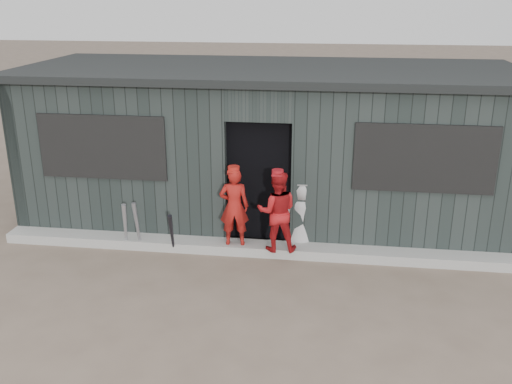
# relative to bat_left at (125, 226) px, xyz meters

# --- Properties ---
(ground) EXTENTS (80.00, 80.00, 0.00)m
(ground) POSITION_rel_bat_left_xyz_m (2.00, -1.65, -0.40)
(ground) COLOR brown
(ground) RESTS_ON ground
(curb) EXTENTS (8.00, 0.36, 0.15)m
(curb) POSITION_rel_bat_left_xyz_m (2.00, 0.17, -0.32)
(curb) COLOR #9A9995
(curb) RESTS_ON ground
(bat_left) EXTENTS (0.16, 0.27, 0.79)m
(bat_left) POSITION_rel_bat_left_xyz_m (0.00, 0.00, 0.00)
(bat_left) COLOR #9999A1
(bat_left) RESTS_ON ground
(bat_mid) EXTENTS (0.11, 0.19, 0.80)m
(bat_mid) POSITION_rel_bat_left_xyz_m (0.18, 0.03, 0.00)
(bat_mid) COLOR gray
(bat_mid) RESTS_ON ground
(bat_right) EXTENTS (0.11, 0.32, 0.71)m
(bat_right) POSITION_rel_bat_left_xyz_m (0.76, -0.09, -0.04)
(bat_right) COLOR black
(bat_right) RESTS_ON ground
(player_red_left) EXTENTS (0.47, 0.34, 1.22)m
(player_red_left) POSITION_rel_bat_left_xyz_m (1.68, 0.13, 0.36)
(player_red_left) COLOR maroon
(player_red_left) RESTS_ON curb
(player_red_right) EXTENTS (0.64, 0.52, 1.22)m
(player_red_right) POSITION_rel_bat_left_xyz_m (2.33, 0.02, 0.36)
(player_red_right) COLOR #AD1518
(player_red_right) RESTS_ON curb
(player_grey_back) EXTENTS (0.61, 0.47, 1.10)m
(player_grey_back) POSITION_rel_bat_left_xyz_m (2.68, 0.46, 0.15)
(player_grey_back) COLOR #B2B2B2
(player_grey_back) RESTS_ON ground
(dugout) EXTENTS (8.30, 3.30, 2.62)m
(dugout) POSITION_rel_bat_left_xyz_m (2.00, 1.85, 0.89)
(dugout) COLOR black
(dugout) RESTS_ON ground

